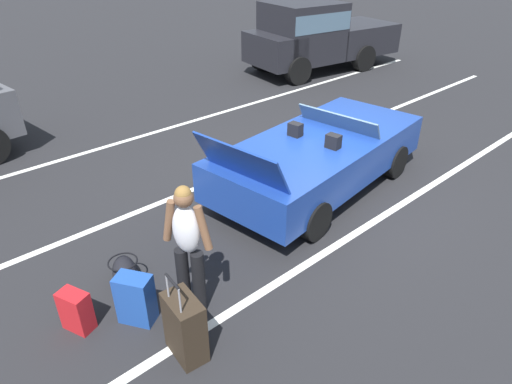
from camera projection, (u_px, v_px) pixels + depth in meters
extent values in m
plane|color=black|center=(317.00, 187.00, 7.88)|extent=(80.00, 80.00, 0.00)
cube|color=silver|center=(380.00, 218.00, 7.04)|extent=(18.00, 0.12, 0.01)
cube|color=silver|center=(263.00, 161.00, 8.77)|extent=(18.00, 0.12, 0.01)
cube|color=silver|center=(185.00, 123.00, 10.51)|extent=(18.00, 0.12, 0.01)
cube|color=navy|center=(319.00, 155.00, 7.57)|extent=(4.28, 2.25, 0.64)
cube|color=navy|center=(361.00, 136.00, 8.57)|extent=(1.51, 1.82, 0.38)
cube|color=slate|center=(338.00, 121.00, 7.67)|extent=(0.37, 1.56, 0.31)
cube|color=black|center=(295.00, 130.00, 7.43)|extent=(0.19, 0.24, 0.22)
cube|color=black|center=(333.00, 141.00, 7.01)|extent=(0.19, 0.24, 0.22)
cube|color=navy|center=(240.00, 162.00, 6.00)|extent=(0.51, 1.52, 0.58)
cylinder|color=black|center=(320.00, 138.00, 9.02)|extent=(0.62, 0.29, 0.60)
cylinder|color=black|center=(395.00, 161.00, 8.10)|extent=(0.62, 0.29, 0.60)
cylinder|color=black|center=(233.00, 184.00, 7.37)|extent=(0.62, 0.29, 0.60)
cylinder|color=black|center=(315.00, 220.00, 6.45)|extent=(0.62, 0.29, 0.60)
cube|color=#2D2319|center=(185.00, 328.00, 4.61)|extent=(0.33, 0.51, 0.74)
cube|color=black|center=(198.00, 325.00, 4.71)|extent=(0.06, 0.38, 0.41)
cylinder|color=gray|center=(167.00, 285.00, 4.40)|extent=(0.02, 0.02, 0.29)
cylinder|color=gray|center=(180.00, 301.00, 4.22)|extent=(0.02, 0.02, 0.29)
cylinder|color=black|center=(172.00, 281.00, 4.24)|extent=(0.06, 0.27, 0.03)
sphere|color=black|center=(171.00, 345.00, 4.85)|extent=(0.04, 0.04, 0.04)
sphere|color=black|center=(186.00, 366.00, 4.61)|extent=(0.04, 0.04, 0.04)
cube|color=#1E479E|center=(135.00, 299.00, 5.05)|extent=(0.42, 0.47, 0.62)
sphere|color=black|center=(124.00, 321.00, 5.15)|extent=(0.04, 0.04, 0.04)
sphere|color=black|center=(146.00, 326.00, 5.09)|extent=(0.04, 0.04, 0.04)
cube|color=red|center=(76.00, 311.00, 4.97)|extent=(0.31, 0.39, 0.50)
cube|color=maroon|center=(84.00, 307.00, 5.08)|extent=(0.12, 0.26, 0.28)
sphere|color=black|center=(67.00, 327.00, 5.08)|extent=(0.04, 0.04, 0.04)
sphere|color=black|center=(83.00, 334.00, 4.98)|extent=(0.04, 0.04, 0.04)
ellipsoid|color=black|center=(125.00, 273.00, 5.68)|extent=(0.51, 0.71, 0.30)
torus|color=black|center=(123.00, 262.00, 5.59)|extent=(0.48, 0.48, 0.02)
cylinder|color=black|center=(183.00, 278.00, 5.20)|extent=(0.20, 0.20, 0.82)
cylinder|color=black|center=(199.00, 282.00, 5.15)|extent=(0.20, 0.20, 0.82)
ellipsoid|color=silver|center=(186.00, 229.00, 4.82)|extent=(0.34, 0.39, 0.60)
sphere|color=brown|center=(183.00, 198.00, 4.62)|extent=(0.21, 0.21, 0.21)
sphere|color=olive|center=(183.00, 194.00, 4.60)|extent=(0.18, 0.18, 0.18)
cylinder|color=brown|center=(169.00, 221.00, 4.85)|extent=(0.17, 0.21, 0.53)
cylinder|color=brown|center=(203.00, 228.00, 4.72)|extent=(0.17, 0.21, 0.53)
cube|color=black|center=(274.00, 50.00, 13.33)|extent=(1.36, 2.04, 0.90)
cube|color=black|center=(302.00, 32.00, 13.64)|extent=(2.35, 2.18, 1.70)
cube|color=slate|center=(303.00, 19.00, 13.44)|extent=(2.31, 2.19, 0.51)
cube|color=black|center=(353.00, 37.00, 14.90)|extent=(2.64, 2.22, 0.90)
cylinder|color=black|center=(298.00, 71.00, 13.02)|extent=(0.83, 0.39, 0.80)
cylinder|color=black|center=(263.00, 58.00, 14.31)|extent=(0.83, 0.39, 0.80)
cylinder|color=black|center=(364.00, 58.00, 14.30)|extent=(0.83, 0.39, 0.80)
cylinder|color=black|center=(326.00, 48.00, 15.60)|extent=(0.83, 0.39, 0.80)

